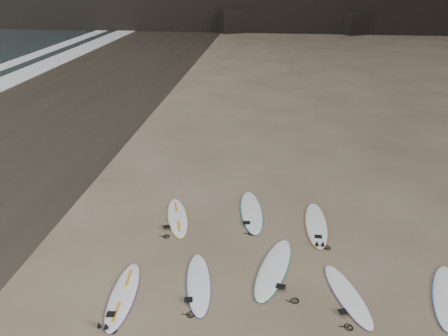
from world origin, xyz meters
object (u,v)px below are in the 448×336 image
(surfboard_2, at_px, (274,268))
(surfboard_0, at_px, (123,295))
(surfboard_6, at_px, (251,211))
(surfboard_7, at_px, (316,224))
(surfboard_1, at_px, (199,283))
(surfboard_4, at_px, (446,296))
(surfboard_5, at_px, (177,217))
(surfboard_3, at_px, (347,295))

(surfboard_2, bearing_deg, surfboard_0, -144.56)
(surfboard_6, height_order, surfboard_7, surfboard_6)
(surfboard_6, bearing_deg, surfboard_1, -115.32)
(surfboard_0, xyz_separation_m, surfboard_7, (4.75, 3.63, 0.00))
(surfboard_0, height_order, surfboard_6, surfboard_6)
(surfboard_6, bearing_deg, surfboard_0, -131.94)
(surfboard_2, bearing_deg, surfboard_7, 74.58)
(surfboard_6, bearing_deg, surfboard_7, -23.33)
(surfboard_0, distance_m, surfboard_4, 7.57)
(surfboard_1, height_order, surfboard_5, same)
(surfboard_5, relative_size, surfboard_7, 0.92)
(surfboard_4, bearing_deg, surfboard_3, -158.26)
(surfboard_5, height_order, surfboard_6, surfboard_6)
(surfboard_0, distance_m, surfboard_1, 1.80)
(surfboard_2, xyz_separation_m, surfboard_7, (1.25, 2.24, -0.00))
(surfboard_4, distance_m, surfboard_5, 7.52)
(surfboard_4, bearing_deg, surfboard_5, 174.72)
(surfboard_0, relative_size, surfboard_3, 1.05)
(surfboard_1, height_order, surfboard_6, surfboard_6)
(surfboard_1, height_order, surfboard_7, surfboard_7)
(surfboard_0, bearing_deg, surfboard_1, 16.16)
(surfboard_2, bearing_deg, surfboard_3, -11.13)
(surfboard_0, relative_size, surfboard_4, 0.98)
(surfboard_1, xyz_separation_m, surfboard_4, (5.84, 0.19, 0.00))
(surfboard_5, xyz_separation_m, surfboard_6, (2.25, 0.58, 0.01))
(surfboard_1, bearing_deg, surfboard_7, 33.55)
(surfboard_1, distance_m, surfboard_4, 5.84)
(surfboard_1, height_order, surfboard_3, surfboard_1)
(surfboard_5, distance_m, surfboard_6, 2.32)
(surfboard_2, relative_size, surfboard_5, 1.15)
(surfboard_3, height_order, surfboard_7, surfboard_7)
(surfboard_2, bearing_deg, surfboard_5, 157.22)
(surfboard_2, height_order, surfboard_3, surfboard_2)
(surfboard_2, height_order, surfboard_4, surfboard_2)
(surfboard_4, xyz_separation_m, surfboard_6, (-4.74, 3.36, 0.00))
(surfboard_5, distance_m, surfboard_7, 4.21)
(surfboard_2, xyz_separation_m, surfboard_4, (4.03, -0.59, -0.00))
(surfboard_0, xyz_separation_m, surfboard_3, (5.24, 0.59, -0.00))
(surfboard_1, xyz_separation_m, surfboard_5, (-1.15, 2.96, 0.00))
(surfboard_6, relative_size, surfboard_7, 1.04)
(surfboard_3, relative_size, surfboard_5, 0.97)
(surfboard_1, distance_m, surfboard_7, 4.29)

